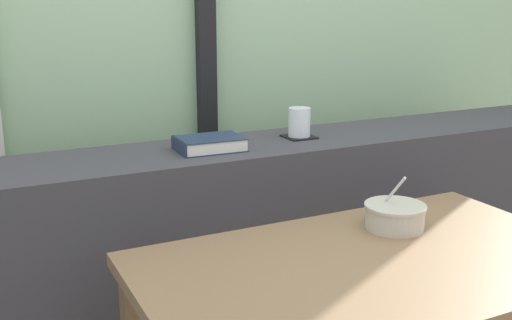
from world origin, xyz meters
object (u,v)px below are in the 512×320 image
at_px(coaster_square, 299,137).
at_px(juice_glass, 299,123).
at_px(soup_bowl, 395,216).
at_px(closed_book, 209,144).
at_px(breakfast_table, 371,302).

xyz_separation_m(coaster_square, juice_glass, (0.00, 0.00, 0.05)).
distance_m(coaster_square, soup_bowl, 0.53).
distance_m(closed_book, soup_bowl, 0.61).
distance_m(coaster_square, closed_book, 0.35).
relative_size(coaster_square, juice_glass, 1.01).
relative_size(breakfast_table, coaster_square, 11.50).
relative_size(breakfast_table, soup_bowl, 6.76).
xyz_separation_m(breakfast_table, coaster_square, (0.17, 0.66, 0.28)).
height_order(breakfast_table, juice_glass, juice_glass).
height_order(closed_book, soup_bowl, closed_book).
xyz_separation_m(closed_book, soup_bowl, (0.36, -0.48, -0.14)).
relative_size(juice_glass, soup_bowl, 0.58).
relative_size(breakfast_table, closed_book, 5.41).
xyz_separation_m(juice_glass, closed_book, (-0.35, -0.03, -0.03)).
height_order(juice_glass, soup_bowl, juice_glass).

